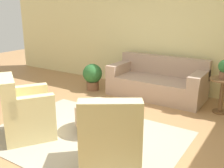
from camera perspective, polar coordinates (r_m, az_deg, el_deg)
ground_plane at (r=4.23m, az=-5.87°, el=-11.28°), size 16.00×16.00×0.00m
wall_back at (r=6.41m, az=11.19°, el=11.14°), size 9.95×0.12×2.80m
rug at (r=4.23m, az=-5.87°, el=-11.22°), size 2.95×2.18×0.01m
couch at (r=5.99m, az=9.80°, el=0.29°), size 2.10×0.95×0.88m
armchair_left at (r=4.28m, az=-18.48°, el=-6.04°), size 1.00×1.00×0.97m
armchair_right at (r=3.29m, az=-0.41°, el=-12.16°), size 1.00×1.00×0.97m
ottoman_table at (r=4.29m, az=-3.30°, el=-6.51°), size 0.72×0.72×0.44m
side_table at (r=5.36m, az=22.90°, el=-1.21°), size 0.50×0.50×0.68m
potted_plant_floor at (r=6.37m, az=-4.26°, el=1.88°), size 0.47×0.47×0.65m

